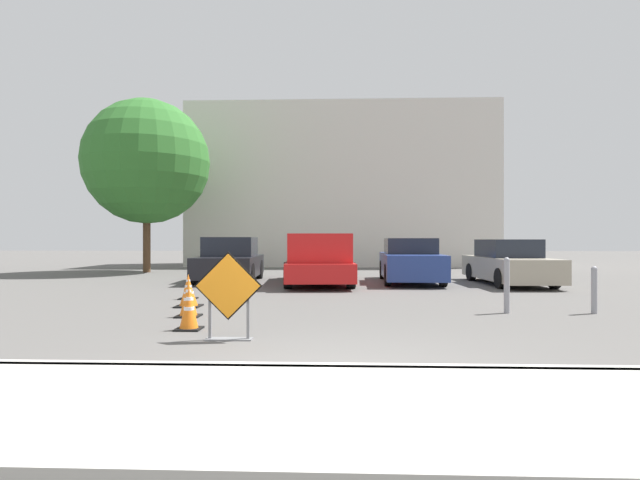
% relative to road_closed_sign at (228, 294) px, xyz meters
% --- Properties ---
extents(ground_plane, '(96.00, 96.00, 0.00)m').
position_rel_road_closed_sign_xyz_m(ground_plane, '(1.63, 8.11, -0.66)').
color(ground_plane, '#565451').
extents(sidewalk_strip, '(24.56, 2.40, 0.14)m').
position_rel_road_closed_sign_xyz_m(sidewalk_strip, '(1.63, -3.09, -0.59)').
color(sidewalk_strip, '#ADAAA3').
rests_on(sidewalk_strip, ground_plane).
extents(curb_lip, '(24.56, 0.20, 0.14)m').
position_rel_road_closed_sign_xyz_m(curb_lip, '(1.63, -1.89, -0.59)').
color(curb_lip, '#ADAAA3').
rests_on(curb_lip, ground_plane).
extents(road_closed_sign, '(0.98, 0.20, 1.27)m').
position_rel_road_closed_sign_xyz_m(road_closed_sign, '(0.00, 0.00, 0.00)').
color(road_closed_sign, black).
rests_on(road_closed_sign, ground_plane).
extents(traffic_cone_nearest, '(0.40, 0.40, 0.68)m').
position_rel_road_closed_sign_xyz_m(traffic_cone_nearest, '(-0.82, 0.81, -0.33)').
color(traffic_cone_nearest, black).
rests_on(traffic_cone_nearest, ground_plane).
extents(traffic_cone_second, '(0.43, 0.43, 0.66)m').
position_rel_road_closed_sign_xyz_m(traffic_cone_second, '(-1.23, 2.13, -0.35)').
color(traffic_cone_second, black).
rests_on(traffic_cone_second, ground_plane).
extents(traffic_cone_third, '(0.52, 0.52, 0.60)m').
position_rel_road_closed_sign_xyz_m(traffic_cone_third, '(-1.64, 3.49, -0.37)').
color(traffic_cone_third, black).
rests_on(traffic_cone_third, ground_plane).
extents(traffic_cone_fourth, '(0.40, 0.40, 0.61)m').
position_rel_road_closed_sign_xyz_m(traffic_cone_fourth, '(-2.07, 4.85, -0.37)').
color(traffic_cone_fourth, black).
rests_on(traffic_cone_fourth, ground_plane).
extents(parked_car_nearest, '(2.09, 4.17, 1.52)m').
position_rel_road_closed_sign_xyz_m(parked_car_nearest, '(-2.17, 9.96, 0.03)').
color(parked_car_nearest, black).
rests_on(parked_car_nearest, ground_plane).
extents(pickup_truck, '(2.36, 5.51, 1.61)m').
position_rel_road_closed_sign_xyz_m(pickup_truck, '(0.92, 8.85, 0.07)').
color(pickup_truck, red).
rests_on(pickup_truck, ground_plane).
extents(parked_car_second, '(2.00, 4.64, 1.48)m').
position_rel_road_closed_sign_xyz_m(parked_car_second, '(3.97, 9.82, 0.03)').
color(parked_car_second, navy).
rests_on(parked_car_second, ground_plane).
extents(parked_car_third, '(1.90, 4.68, 1.45)m').
position_rel_road_closed_sign_xyz_m(parked_car_third, '(7.04, 9.21, -0.00)').
color(parked_car_third, '#A39984').
rests_on(parked_car_third, ground_plane).
extents(bollard_nearest, '(0.12, 0.12, 1.09)m').
position_rel_road_closed_sign_xyz_m(bollard_nearest, '(4.86, 2.82, -0.09)').
color(bollard_nearest, gray).
rests_on(bollard_nearest, ground_plane).
extents(bollard_second, '(0.12, 0.12, 0.92)m').
position_rel_road_closed_sign_xyz_m(bollard_second, '(6.54, 2.82, -0.18)').
color(bollard_second, gray).
rests_on(bollard_second, ground_plane).
extents(building_facade_backdrop, '(16.48, 5.00, 8.68)m').
position_rel_road_closed_sign_xyz_m(building_facade_backdrop, '(1.69, 21.07, 3.68)').
color(building_facade_backdrop, beige).
rests_on(building_facade_backdrop, ground_plane).
extents(street_tree_behind_lot, '(5.44, 5.44, 7.58)m').
position_rel_road_closed_sign_xyz_m(street_tree_behind_lot, '(-6.87, 14.51, 4.19)').
color(street_tree_behind_lot, '#513823').
rests_on(street_tree_behind_lot, ground_plane).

